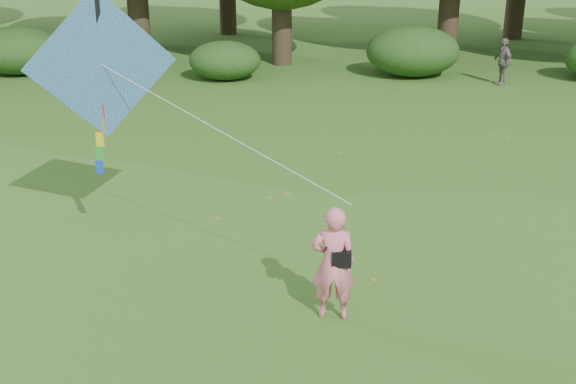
{
  "coord_description": "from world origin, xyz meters",
  "views": [
    {
      "loc": [
        -0.86,
        -9.34,
        6.0
      ],
      "look_at": [
        -1.2,
        2.0,
        1.5
      ],
      "focal_mm": 45.0,
      "sensor_mm": 36.0,
      "label": 1
    }
  ],
  "objects_px": {
    "bystander_right": "(503,62)",
    "flying_kite": "(102,67)",
    "bystander_left": "(78,54)",
    "man_kite_flyer": "(333,263)"
  },
  "relations": [
    {
      "from": "man_kite_flyer",
      "to": "bystander_left",
      "type": "distance_m",
      "value": 19.53
    },
    {
      "from": "bystander_left",
      "to": "bystander_right",
      "type": "xyz_separation_m",
      "value": [
        15.71,
        -1.13,
        0.04
      ]
    },
    {
      "from": "bystander_left",
      "to": "bystander_right",
      "type": "relative_size",
      "value": 0.95
    },
    {
      "from": "flying_kite",
      "to": "bystander_right",
      "type": "bearing_deg",
      "value": 52.62
    },
    {
      "from": "bystander_right",
      "to": "man_kite_flyer",
      "type": "bearing_deg",
      "value": -43.06
    },
    {
      "from": "bystander_left",
      "to": "flying_kite",
      "type": "relative_size",
      "value": 0.29
    },
    {
      "from": "bystander_right",
      "to": "flying_kite",
      "type": "relative_size",
      "value": 0.31
    },
    {
      "from": "bystander_right",
      "to": "flying_kite",
      "type": "xyz_separation_m",
      "value": [
        -10.49,
        -13.73,
        2.6
      ]
    },
    {
      "from": "bystander_left",
      "to": "bystander_right",
      "type": "bearing_deg",
      "value": -18.96
    },
    {
      "from": "bystander_right",
      "to": "flying_kite",
      "type": "distance_m",
      "value": 17.48
    }
  ]
}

